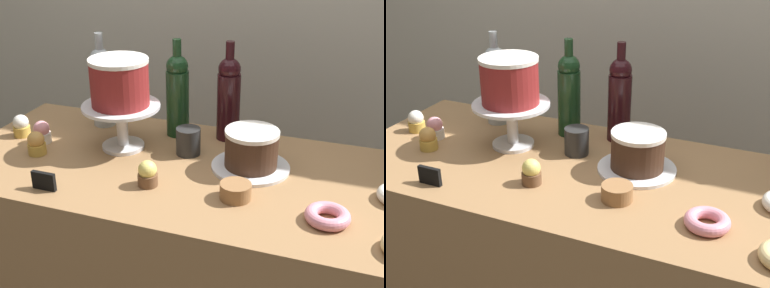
# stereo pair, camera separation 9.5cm
# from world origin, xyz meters

# --- Properties ---
(display_counter) EXTENTS (1.46, 0.65, 0.89)m
(display_counter) POSITION_xyz_m (0.00, 0.00, 0.44)
(display_counter) COLOR #997047
(display_counter) RESTS_ON ground_plane
(cake_stand_pedestal) EXTENTS (0.24, 0.24, 0.15)m
(cake_stand_pedestal) POSITION_xyz_m (-0.26, 0.06, 0.99)
(cake_stand_pedestal) COLOR silver
(cake_stand_pedestal) RESTS_ON display_counter
(white_layer_cake) EXTENTS (0.18, 0.18, 0.15)m
(white_layer_cake) POSITION_xyz_m (-0.26, 0.06, 1.11)
(white_layer_cake) COLOR maroon
(white_layer_cake) RESTS_ON cake_stand_pedestal
(silver_serving_platter) EXTENTS (0.23, 0.23, 0.01)m
(silver_serving_platter) POSITION_xyz_m (0.16, 0.06, 0.89)
(silver_serving_platter) COLOR white
(silver_serving_platter) RESTS_ON display_counter
(chocolate_round_cake) EXTENTS (0.16, 0.16, 0.11)m
(chocolate_round_cake) POSITION_xyz_m (0.16, 0.06, 0.95)
(chocolate_round_cake) COLOR #3D2619
(chocolate_round_cake) RESTS_ON silver_serving_platter
(wine_bottle_dark_red) EXTENTS (0.08, 0.08, 0.33)m
(wine_bottle_dark_red) POSITION_xyz_m (0.04, 0.25, 1.03)
(wine_bottle_dark_red) COLOR black
(wine_bottle_dark_red) RESTS_ON display_counter
(wine_bottle_clear) EXTENTS (0.08, 0.08, 0.33)m
(wine_bottle_clear) POSITION_xyz_m (-0.40, 0.22, 1.03)
(wine_bottle_clear) COLOR #B2BCC1
(wine_bottle_clear) RESTS_ON display_counter
(wine_bottle_green) EXTENTS (0.08, 0.08, 0.33)m
(wine_bottle_green) POSITION_xyz_m (-0.13, 0.22, 1.03)
(wine_bottle_green) COLOR #193D1E
(wine_bottle_green) RESTS_ON display_counter
(cupcake_caramel) EXTENTS (0.06, 0.06, 0.07)m
(cupcake_caramel) POSITION_xyz_m (-0.49, -0.07, 0.92)
(cupcake_caramel) COLOR gold
(cupcake_caramel) RESTS_ON display_counter
(cupcake_strawberry) EXTENTS (0.06, 0.06, 0.07)m
(cupcake_strawberry) POSITION_xyz_m (-0.52, 0.01, 0.92)
(cupcake_strawberry) COLOR white
(cupcake_strawberry) RESTS_ON display_counter
(cupcake_vanilla) EXTENTS (0.06, 0.06, 0.07)m
(cupcake_vanilla) POSITION_xyz_m (-0.62, 0.03, 0.92)
(cupcake_vanilla) COLOR gold
(cupcake_vanilla) RESTS_ON display_counter
(cupcake_lemon) EXTENTS (0.06, 0.06, 0.07)m
(cupcake_lemon) POSITION_xyz_m (-0.08, -0.13, 0.92)
(cupcake_lemon) COLOR brown
(cupcake_lemon) RESTS_ON display_counter
(donut_pink) EXTENTS (0.11, 0.11, 0.03)m
(donut_pink) POSITION_xyz_m (0.41, -0.15, 0.90)
(donut_pink) COLOR pink
(donut_pink) RESTS_ON display_counter
(cookie_stack) EXTENTS (0.08, 0.08, 0.04)m
(cookie_stack) POSITION_xyz_m (0.16, -0.12, 0.91)
(cookie_stack) COLOR olive
(cookie_stack) RESTS_ON display_counter
(price_sign_chalkboard) EXTENTS (0.07, 0.01, 0.05)m
(price_sign_chalkboard) POSITION_xyz_m (-0.34, -0.25, 0.91)
(price_sign_chalkboard) COLOR black
(price_sign_chalkboard) RESTS_ON display_counter
(coffee_cup_ceramic) EXTENTS (0.08, 0.08, 0.08)m
(coffee_cup_ceramic) POSITION_xyz_m (-0.04, 0.09, 0.93)
(coffee_cup_ceramic) COLOR #282828
(coffee_cup_ceramic) RESTS_ON display_counter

